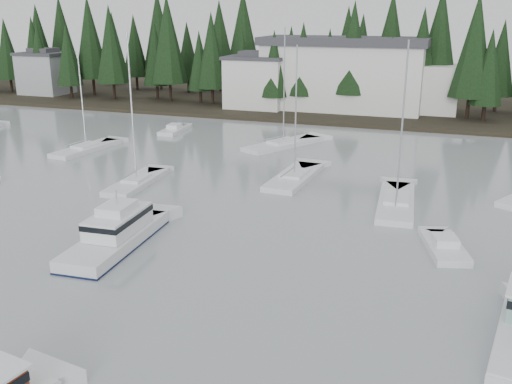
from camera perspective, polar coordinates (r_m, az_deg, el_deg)
far_shore_land at (r=105.15m, az=12.87°, el=8.93°), size 240.00×54.00×1.00m
conifer_treeline at (r=94.36m, az=12.02°, el=8.04°), size 200.00×22.00×20.00m
house_west at (r=91.12m, az=0.10°, el=11.05°), size 9.54×7.42×8.75m
house_far_west at (r=113.79m, az=-20.31°, el=11.17°), size 8.48×7.42×8.25m
harbor_inn at (r=90.45m, az=10.04°, el=11.45°), size 29.50×11.50×10.90m
cabin_cruiser_center at (r=39.59m, az=-13.76°, el=-4.28°), size 3.81×10.35×4.37m
sailboat_5 at (r=53.60m, az=3.85°, el=1.31°), size 3.48×9.94×12.84m
sailboat_6 at (r=47.83m, az=13.82°, el=-1.20°), size 3.58×10.56×13.61m
sailboat_8 at (r=53.05m, az=-11.85°, el=0.82°), size 3.10×8.77×14.03m
sailboat_10 at (r=67.61m, az=-16.59°, el=4.04°), size 3.57×9.56×11.52m
sailboat_11 at (r=67.02m, az=2.74°, el=4.65°), size 7.53×11.03×13.95m
runabout_1 at (r=39.71m, az=18.31°, el=-5.43°), size 3.60×5.76×1.42m
runabout_3 at (r=75.90m, az=-8.15°, el=6.08°), size 2.70×6.42×1.42m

